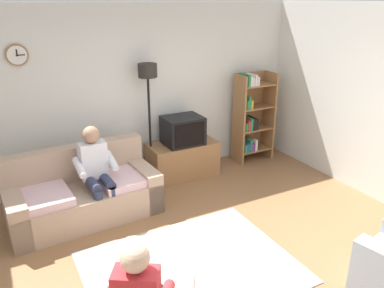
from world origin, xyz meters
name	(u,v)px	position (x,y,z in m)	size (l,w,h in m)	color
ground_plane	(218,265)	(0.00, 0.00, 0.00)	(12.00, 12.00, 0.00)	#8C603D
back_wall_assembly	(130,94)	(0.00, 2.66, 1.35)	(6.20, 0.17, 2.70)	silver
couch	(83,195)	(-1.04, 1.71, 0.31)	(1.95, 1.00, 0.90)	tan
tv_stand	(182,159)	(0.68, 2.25, 0.28)	(1.10, 0.56, 0.57)	olive
tv	(183,130)	(0.68, 2.23, 0.79)	(0.60, 0.49, 0.44)	black
bookshelf	(251,117)	(2.06, 2.32, 0.79)	(0.68, 0.36, 1.57)	olive
floor_lamp	(148,91)	(0.18, 2.35, 1.45)	(0.28, 0.28, 1.85)	black
area_rug	(191,267)	(-0.28, 0.11, 0.01)	(2.20, 1.70, 0.01)	#AD9E8E
person_on_couch	(96,169)	(-0.86, 1.60, 0.70)	(0.53, 0.55, 1.24)	silver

